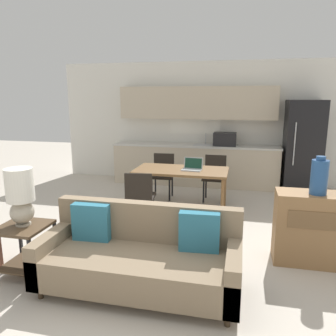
# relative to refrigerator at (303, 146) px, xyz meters

# --- Properties ---
(ground_plane) EXTENTS (20.00, 20.00, 0.00)m
(ground_plane) POSITION_rel_refrigerator_xyz_m (-2.22, -4.23, -0.93)
(ground_plane) COLOR beige
(wall_back) EXTENTS (6.40, 0.07, 2.70)m
(wall_back) POSITION_rel_refrigerator_xyz_m (-2.22, 0.40, 0.42)
(wall_back) COLOR silver
(wall_back) RESTS_ON ground_plane
(kitchen_counter) EXTENTS (3.64, 0.65, 2.15)m
(kitchen_counter) POSITION_rel_refrigerator_xyz_m (-2.21, 0.10, -0.09)
(kitchen_counter) COLOR beige
(kitchen_counter) RESTS_ON ground_plane
(refrigerator) EXTENTS (0.72, 0.74, 1.87)m
(refrigerator) POSITION_rel_refrigerator_xyz_m (0.00, 0.00, 0.00)
(refrigerator) COLOR black
(refrigerator) RESTS_ON ground_plane
(dining_table) EXTENTS (1.55, 0.81, 0.74)m
(dining_table) POSITION_rel_refrigerator_xyz_m (-2.18, -1.81, -0.26)
(dining_table) COLOR brown
(dining_table) RESTS_ON ground_plane
(couch) EXTENTS (1.99, 0.80, 0.83)m
(couch) POSITION_rel_refrigerator_xyz_m (-2.16, -4.16, -0.60)
(couch) COLOR #3D2D1E
(couch) RESTS_ON ground_plane
(side_table) EXTENTS (0.50, 0.50, 0.57)m
(side_table) POSITION_rel_refrigerator_xyz_m (-3.46, -4.21, -0.55)
(side_table) COLOR brown
(side_table) RESTS_ON ground_plane
(table_lamp) EXTENTS (0.29, 0.29, 0.62)m
(table_lamp) POSITION_rel_refrigerator_xyz_m (-3.47, -4.19, -0.03)
(table_lamp) COLOR #B2A893
(table_lamp) RESTS_ON side_table
(credenza) EXTENTS (1.16, 0.41, 0.85)m
(credenza) POSITION_rel_refrigerator_xyz_m (-0.21, -3.23, -0.51)
(credenza) COLOR olive
(credenza) RESTS_ON ground_plane
(vase) EXTENTS (0.18, 0.18, 0.43)m
(vase) POSITION_rel_refrigerator_xyz_m (-0.36, -3.25, 0.12)
(vase) COLOR #234C84
(vase) RESTS_ON credenza
(dining_chair_far_right) EXTENTS (0.43, 0.43, 0.84)m
(dining_chair_far_right) POSITION_rel_refrigerator_xyz_m (-1.69, -1.04, -0.45)
(dining_chair_far_right) COLOR black
(dining_chair_far_right) RESTS_ON ground_plane
(dining_chair_far_left) EXTENTS (0.44, 0.44, 0.84)m
(dining_chair_far_left) POSITION_rel_refrigerator_xyz_m (-2.68, -1.08, -0.45)
(dining_chair_far_left) COLOR black
(dining_chair_far_left) RESTS_ON ground_plane
(dining_chair_near_left) EXTENTS (0.48, 0.48, 0.84)m
(dining_chair_near_left) POSITION_rel_refrigerator_xyz_m (-2.67, -2.58, -0.45)
(dining_chair_near_left) COLOR black
(dining_chair_near_left) RESTS_ON ground_plane
(laptop) EXTENTS (0.34, 0.28, 0.20)m
(laptop) POSITION_rel_refrigerator_xyz_m (-2.00, -1.79, -0.15)
(laptop) COLOR #B7BABC
(laptop) RESTS_ON dining_table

